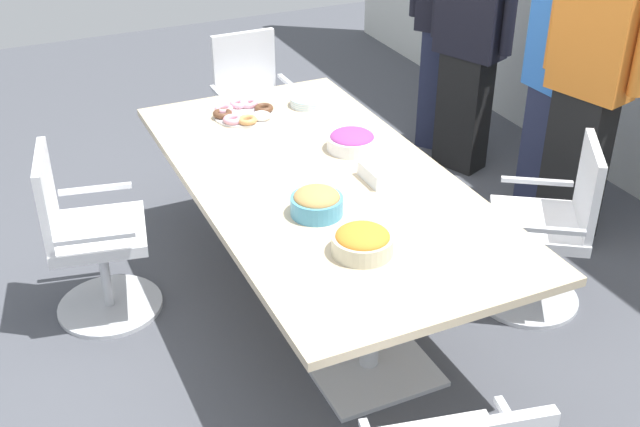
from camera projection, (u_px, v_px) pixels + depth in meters
name	position (u px, v px, depth m)	size (l,w,h in m)	color
ground_plane	(320.00, 304.00, 4.24)	(10.00, 10.00, 0.01)	#4C4F56
conference_table	(320.00, 200.00, 3.92)	(2.40, 1.20, 0.75)	#CCB793
office_chair_0	(547.00, 235.00, 4.05)	(0.75, 0.75, 0.91)	silver
office_chair_1	(254.00, 111.00, 5.41)	(0.54, 0.54, 0.91)	silver
office_chair_2	(89.00, 244.00, 3.98)	(0.64, 0.64, 0.91)	silver
person_standing_0	(451.00, 19.00, 5.42)	(0.54, 0.43, 1.81)	#232842
person_standing_1	(470.00, 44.00, 5.18)	(0.60, 0.37, 1.69)	black
person_standing_2	(562.00, 79.00, 4.62)	(0.61, 0.24, 1.69)	#232842
person_standing_3	(591.00, 77.00, 4.35)	(0.61, 0.32, 1.88)	black
snack_bowl_chips_orange	(362.00, 241.00, 3.26)	(0.25, 0.25, 0.11)	beige
snack_bowl_candy_mix	(352.00, 140.00, 4.10)	(0.26, 0.26, 0.10)	white
snack_bowl_cookies	(317.00, 202.00, 3.53)	(0.23, 0.23, 0.12)	#4C9EC6
donut_platter	(243.00, 113.00, 4.48)	(0.34, 0.35, 0.04)	white
plate_stack	(308.00, 102.00, 4.61)	(0.20, 0.20, 0.05)	white
napkin_pile	(385.00, 172.00, 3.82)	(0.20, 0.20, 0.07)	white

